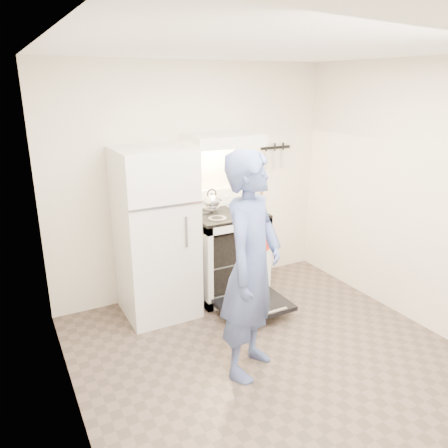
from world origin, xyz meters
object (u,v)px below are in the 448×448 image
Objects in this scene: refrigerator at (156,234)px; tea_kettle at (212,200)px; stove_body at (226,255)px; dutch_oven at (257,240)px; person at (251,267)px.

refrigerator is 6.78× the size of tea_kettle.
refrigerator reaches higher than tea_kettle.
dutch_oven is at bearing -103.26° from stove_body.
stove_body is 0.50× the size of person.
dutch_oven is (-0.23, -0.98, 0.53)m from stove_body.
refrigerator is 1.32m from person.
person reaches higher than dutch_oven.
refrigerator is 0.74m from tea_kettle.
refrigerator is at bearing -169.48° from tea_kettle.
person is 5.65× the size of dutch_oven.
stove_body is 0.64m from tea_kettle.
tea_kettle reaches higher than dutch_oven.
refrigerator is at bearing -178.23° from stove_body.
tea_kettle is 0.14× the size of person.
person is 0.41m from dutch_oven.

